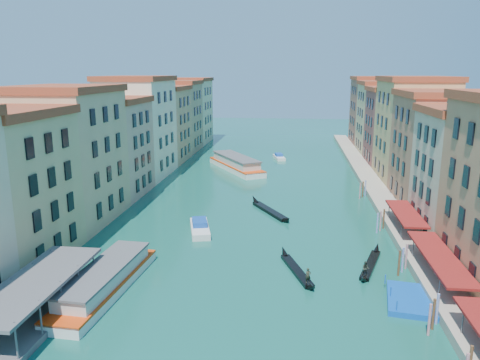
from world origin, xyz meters
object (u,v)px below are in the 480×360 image
object	(u,v)px
vaporetto_stop	(38,303)
gondola_fore	(297,269)
vaporetto_near	(105,280)
gondola_right	(370,264)
vaporetto_far	(236,164)
blue_dock	(412,300)

from	to	relation	value
vaporetto_stop	gondola_fore	xyz separation A→B (m)	(23.40, 12.59, -1.06)
vaporetto_near	gondola_right	xyz separation A→B (m)	(27.78, 9.13, -0.77)
vaporetto_near	vaporetto_far	distance (m)	61.73
gondola_fore	gondola_right	size ratio (longest dim) A/B	1.00
vaporetto_near	gondola_fore	xyz separation A→B (m)	(19.40, 6.81, -0.82)
vaporetto_stop	blue_dock	xyz separation A→B (m)	(34.50, 6.80, -1.16)
gondola_fore	blue_dock	xyz separation A→B (m)	(11.10, -5.78, -0.10)
vaporetto_stop	vaporetto_far	bearing A→B (deg)	81.73
vaporetto_near	blue_dock	bearing A→B (deg)	5.98
vaporetto_stop	vaporetto_far	size ratio (longest dim) A/B	0.79
vaporetto_stop	gondola_fore	bearing A→B (deg)	28.28
vaporetto_stop	gondola_right	world-z (taller)	vaporetto_stop
vaporetto_near	gondola_right	size ratio (longest dim) A/B	1.66
vaporetto_stop	gondola_fore	distance (m)	26.59
vaporetto_far	gondola_fore	bearing A→B (deg)	-106.50
vaporetto_stop	blue_dock	world-z (taller)	vaporetto_stop
gondola_fore	gondola_right	xyz separation A→B (m)	(8.38, 2.32, 0.05)
blue_dock	vaporetto_stop	bearing A→B (deg)	-159.41
vaporetto_near	vaporetto_far	world-z (taller)	vaporetto_far
gondola_right	vaporetto_stop	bearing A→B (deg)	-137.16
vaporetto_stop	gondola_right	size ratio (longest dim) A/B	1.50
vaporetto_stop	gondola_right	bearing A→B (deg)	25.14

